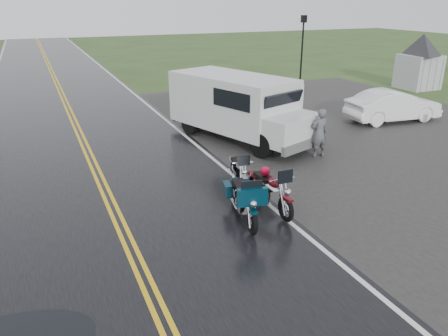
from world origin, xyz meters
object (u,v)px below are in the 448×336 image
motorcycle_red (286,199)px  motorcycle_teal (253,211)px  visitor_center (422,48)px  sedan_white (393,106)px  lamp_post_far_right (302,53)px  person_at_van (319,134)px  van_white (263,123)px  motorcycle_silver (244,178)px

motorcycle_red → motorcycle_teal: (-1.02, -0.23, 0.00)m
visitor_center → motorcycle_red: (-16.30, -11.64, -1.76)m
visitor_center → motorcycle_teal: visitor_center is taller
motorcycle_red → sedan_white: 11.19m
visitor_center → lamp_post_far_right: size_ratio=3.73×
lamp_post_far_right → motorcycle_teal: bearing=-126.3°
motorcycle_red → motorcycle_teal: motorcycle_teal is taller
sedan_white → motorcycle_red: bearing=129.7°
motorcycle_red → person_at_van: person_at_van is taller
motorcycle_teal → lamp_post_far_right: lamp_post_far_right is taller
motorcycle_red → van_white: bearing=69.0°
motorcycle_silver → sedan_white: 10.52m
motorcycle_silver → sedan_white: (9.51, 4.50, 0.14)m
motorcycle_red → motorcycle_silver: motorcycle_red is taller
van_white → lamp_post_far_right: bearing=32.0°
person_at_van → motorcycle_red: bearing=48.9°
person_at_van → visitor_center: bearing=-145.2°
van_white → lamp_post_far_right: size_ratio=1.47×
motorcycle_silver → lamp_post_far_right: bearing=65.1°
motorcycle_silver → lamp_post_far_right: 16.08m
motorcycle_red → person_at_van: 5.06m
visitor_center → sedan_white: 9.02m
motorcycle_teal → person_at_van: bearing=52.6°
visitor_center → person_at_van: 15.17m
motorcycle_teal → motorcycle_silver: size_ratio=1.16×
motorcycle_teal → sedan_white: (10.29, 6.50, 0.05)m
person_at_van → sedan_white: bearing=-152.8°
person_at_van → lamp_post_far_right: size_ratio=0.39×
visitor_center → motorcycle_silver: (-16.55, -9.87, -1.85)m
motorcycle_teal → motorcycle_silver: 2.15m
visitor_center → person_at_van: bearing=-148.0°
visitor_center → lamp_post_far_right: (-6.62, 2.68, -0.25)m
motorcycle_teal → lamp_post_far_right: size_ratio=0.51×
motorcycle_red → sedan_white: bearing=34.5°
motorcycle_red → motorcycle_teal: 1.05m
visitor_center → lamp_post_far_right: 7.15m
motorcycle_teal → motorcycle_silver: bearing=80.8°
motorcycle_red → motorcycle_silver: bearing=98.4°
motorcycle_red → lamp_post_far_right: 17.35m
motorcycle_red → motorcycle_silver: size_ratio=1.15×
motorcycle_silver → person_at_van: (3.75, 1.88, 0.29)m
visitor_center → person_at_van: visitor_center is taller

